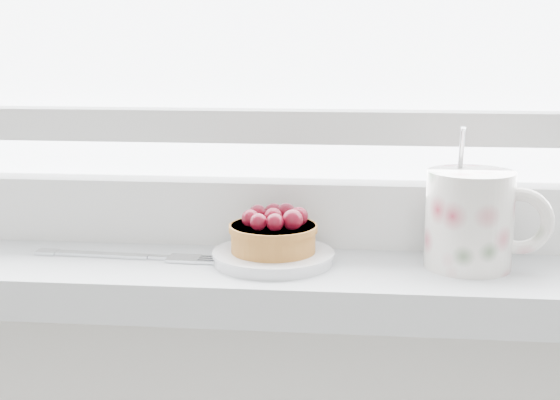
# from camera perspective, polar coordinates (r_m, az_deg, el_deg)

# --- Properties ---
(saucer) EXTENTS (0.12, 0.12, 0.01)m
(saucer) POSITION_cam_1_polar(r_m,az_deg,el_deg) (0.79, -0.50, -4.20)
(saucer) COLOR silver
(saucer) RESTS_ON windowsill
(raspberry_tart) EXTENTS (0.09, 0.09, 0.05)m
(raspberry_tart) POSITION_cam_1_polar(r_m,az_deg,el_deg) (0.78, -0.46, -2.38)
(raspberry_tart) COLOR #975A21
(raspberry_tart) RESTS_ON saucer
(floral_mug) EXTENTS (0.13, 0.10, 0.14)m
(floral_mug) POSITION_cam_1_polar(r_m,az_deg,el_deg) (0.79, 13.92, -1.26)
(floral_mug) COLOR silver
(floral_mug) RESTS_ON windowsill
(fork) EXTENTS (0.21, 0.03, 0.00)m
(fork) POSITION_cam_1_polar(r_m,az_deg,el_deg) (0.82, -10.77, -4.05)
(fork) COLOR silver
(fork) RESTS_ON windowsill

